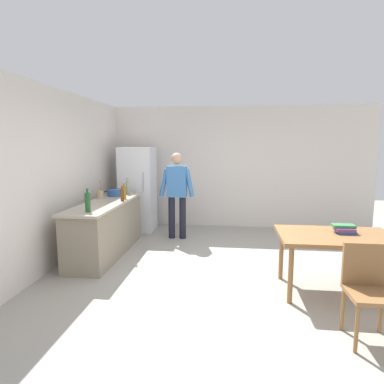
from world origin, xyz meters
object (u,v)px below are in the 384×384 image
Objects in this scene: chair at (368,285)px; bottle_wine_green at (88,202)px; bottle_oil_amber at (124,192)px; refrigerator at (138,189)px; book_stack at (345,229)px; utensil_jar at (100,194)px; bottle_vinegar_tall at (127,188)px; person at (177,190)px; bottle_beer_brown at (122,195)px; dining_table at (336,241)px; cooking_pot at (115,193)px.

bottle_wine_green is at bearing 162.13° from chair.
chair is 3.25× the size of bottle_oil_amber.
refrigerator reaches higher than chair.
utensil_jar is at bearing 160.55° from book_stack.
bottle_vinegar_tall is at bearing 88.14° from bottle_wine_green.
person is 1.22m from bottle_beer_brown.
bottle_vinegar_tall is at bearing 55.33° from utensil_jar.
bottle_beer_brown reaches higher than dining_table.
person reaches higher than book_stack.
cooking_pot is 0.27m from bottle_vinegar_tall.
chair reaches higher than dining_table.
bottle_wine_green is at bearing -91.86° from bottle_vinegar_tall.
refrigerator is 6.92× the size of bottle_beer_brown.
bottle_wine_green is (-3.33, 1.24, 0.51)m from chair.
person is 3.22m from book_stack.
bottle_oil_amber is at bearing 145.47° from chair.
person is 5.31× the size of utensil_jar.
chair is 3.59m from bottle_wine_green.
refrigerator reaches higher than utensil_jar.
bottle_wine_green is (-3.33, 0.27, 0.37)m from dining_table.
bottle_vinegar_tall is at bearing -165.75° from person.
book_stack is at bearing -19.45° from utensil_jar.
refrigerator is 6.43× the size of bottle_oil_amber.
utensil_jar reaches higher than chair.
cooking_pot is 1.43× the size of bottle_oil_amber.
refrigerator reaches higher than bottle_oil_amber.
bottle_beer_brown reaches higher than cooking_pot.
dining_table is at bearing -21.16° from bottle_beer_brown.
book_stack is (3.30, -1.35, -0.21)m from bottle_oil_amber.
person reaches higher than bottle_vinegar_tall.
person reaches higher than cooking_pot.
utensil_jar is (-0.32, -1.28, 0.08)m from refrigerator.
bottle_vinegar_tall is (0.19, 0.17, 0.08)m from cooking_pot.
bottle_wine_green is at bearing -84.58° from cooking_pot.
refrigerator is at bearing 142.70° from book_stack.
refrigerator is at bearing 80.06° from cooking_pot.
book_stack is (3.45, -0.18, -0.24)m from bottle_wine_green.
bottle_oil_amber is at bearing 3.18° from utensil_jar.
bottle_vinegar_tall is (-3.28, 1.91, 0.36)m from dining_table.
bottle_oil_amber is at bearing -139.65° from person.
utensil_jar reaches higher than dining_table.
refrigerator is at bearing 95.35° from bottle_oil_amber.
bottle_vinegar_tall reaches higher than book_stack.
bottle_beer_brown is at bearing -80.23° from bottle_oil_amber.
cooking_pot is 0.42m from bottle_oil_amber.
bottle_vinegar_tall reaches higher than cooking_pot.
bottle_wine_green reaches higher than bottle_beer_brown.
bottle_wine_green is at bearing -117.62° from person.
chair is 1.10m from book_stack.
chair is 2.84× the size of utensil_jar.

